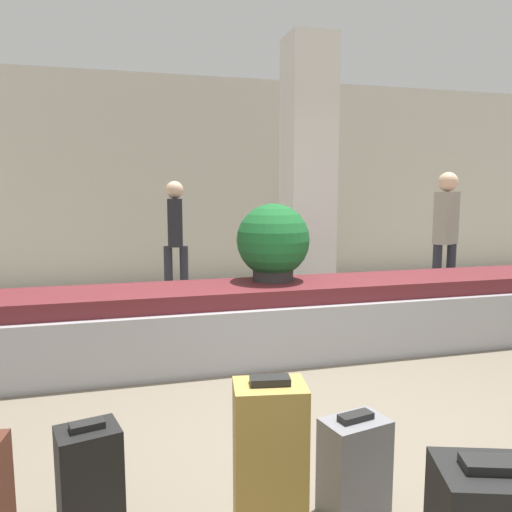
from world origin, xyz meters
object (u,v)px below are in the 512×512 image
(potted_plant_1, at_px, (273,243))
(suitcase_6, at_px, (90,480))
(suitcase_3, at_px, (270,468))
(pillar, at_px, (308,179))
(traveler_0, at_px, (175,233))
(traveler_1, at_px, (321,226))
(suitcase_4, at_px, (354,466))
(traveler_2, at_px, (446,228))

(potted_plant_1, bearing_deg, suitcase_6, -123.89)
(suitcase_3, height_order, suitcase_6, suitcase_3)
(pillar, bearing_deg, suitcase_3, -112.77)
(suitcase_3, bearing_deg, potted_plant_1, 81.92)
(traveler_0, bearing_deg, pillar, 67.94)
(suitcase_3, bearing_deg, suitcase_6, 165.94)
(suitcase_6, xyz_separation_m, traveler_1, (2.97, 4.67, 0.72))
(potted_plant_1, height_order, traveler_0, traveler_0)
(suitcase_4, bearing_deg, traveler_2, 37.41)
(suitcase_4, height_order, traveler_0, traveler_0)
(traveler_0, bearing_deg, traveler_1, 107.95)
(potted_plant_1, relative_size, traveler_1, 0.44)
(suitcase_3, bearing_deg, suitcase_4, 26.07)
(suitcase_3, height_order, suitcase_4, suitcase_3)
(suitcase_6, relative_size, traveler_2, 0.30)
(traveler_0, bearing_deg, suitcase_4, 11.68)
(suitcase_6, xyz_separation_m, traveler_2, (4.01, 3.21, 0.77))
(pillar, distance_m, traveler_1, 1.55)
(traveler_0, xyz_separation_m, traveler_1, (2.15, 0.40, 0.02))
(pillar, distance_m, suitcase_3, 4.24)
(pillar, xyz_separation_m, suitcase_3, (-1.57, -3.74, -1.24))
(suitcase_4, height_order, suitcase_6, suitcase_6)
(traveler_1, bearing_deg, suitcase_3, 112.07)
(suitcase_3, xyz_separation_m, traveler_0, (0.11, 4.57, 0.57))
(suitcase_4, relative_size, traveler_1, 0.29)
(suitcase_4, bearing_deg, traveler_1, 57.07)
(potted_plant_1, bearing_deg, traveler_2, 21.39)
(suitcase_6, distance_m, traveler_2, 5.19)
(suitcase_3, distance_m, traveler_0, 4.60)
(pillar, distance_m, traveler_2, 1.84)
(suitcase_3, height_order, traveler_0, traveler_0)
(pillar, height_order, suitcase_4, pillar)
(suitcase_4, xyz_separation_m, traveler_2, (2.86, 3.38, 0.78))
(suitcase_6, bearing_deg, traveler_0, 65.08)
(potted_plant_1, distance_m, traveler_2, 2.71)
(suitcase_4, bearing_deg, suitcase_3, -175.36)
(pillar, height_order, suitcase_6, pillar)
(suitcase_3, height_order, potted_plant_1, potted_plant_1)
(suitcase_6, bearing_deg, potted_plant_1, 42.03)
(suitcase_6, distance_m, traveler_1, 5.58)
(traveler_2, bearing_deg, suitcase_4, -158.33)
(pillar, xyz_separation_m, traveler_0, (-1.47, 0.83, -0.67))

